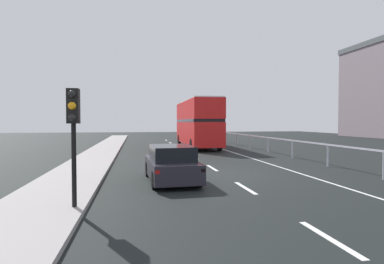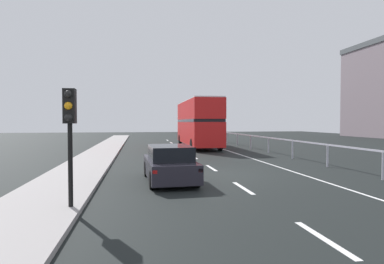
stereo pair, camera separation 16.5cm
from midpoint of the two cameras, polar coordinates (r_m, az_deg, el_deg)
The scene contains 7 objects.
ground_plane at distance 14.45m, azimuth 5.61°, elevation -7.75°, with size 73.40×120.00×0.10m, color black.
near_sidewalk_kerb at distance 14.18m, azimuth -20.41°, elevation -7.55°, with size 2.52×80.00×0.14m, color gray.
lane_paint_markings at distance 22.95m, azimuth 5.67°, elevation -4.06°, with size 3.67×46.00×0.01m.
bridge_side_railing at distance 24.82m, azimuth 13.74°, elevation -1.42°, with size 0.10×42.00×1.20m.
double_decker_bus_red at distance 29.68m, azimuth 1.18°, elevation 1.77°, with size 2.64×11.14×4.34m.
hatchback_car_near at distance 12.62m, azimuth -3.66°, elevation -5.77°, with size 1.95×4.16×1.43m.
traffic_signal_pole at distance 8.77m, azimuth -20.59°, elevation 2.27°, with size 0.30×0.42×3.07m.
Camera 2 is at (-3.67, -13.76, 2.35)m, focal length 29.75 mm.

